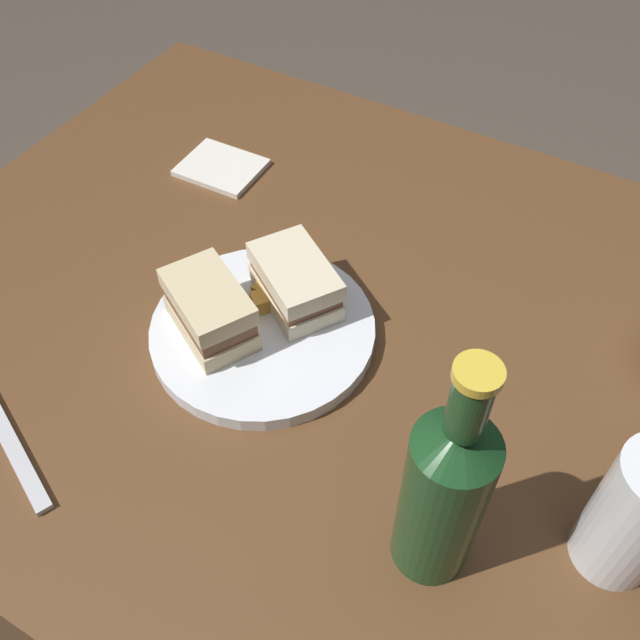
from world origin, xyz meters
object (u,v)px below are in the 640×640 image
(pint_glass, at_px, (632,521))
(napkin, at_px, (221,167))
(plate, at_px, (263,331))
(cider_bottle, at_px, (444,492))
(sandwich_half_left, at_px, (295,282))
(sandwich_half_right, at_px, (210,310))
(fork, at_px, (11,443))

(pint_glass, height_order, napkin, pint_glass)
(plate, xyz_separation_m, napkin, (-0.22, 0.23, -0.00))
(cider_bottle, bearing_deg, sandwich_half_left, 143.08)
(pint_glass, bearing_deg, cider_bottle, -151.64)
(sandwich_half_right, bearing_deg, sandwich_half_left, 56.44)
(cider_bottle, bearing_deg, plate, 152.72)
(sandwich_half_left, xyz_separation_m, sandwich_half_right, (-0.06, -0.09, 0.00))
(fork, bearing_deg, cider_bottle, -140.99)
(sandwich_half_left, xyz_separation_m, pint_glass, (0.40, -0.11, 0.02))
(plate, bearing_deg, fork, -120.37)
(napkin, bearing_deg, plate, -46.49)
(fork, bearing_deg, plate, -96.27)
(cider_bottle, distance_m, fork, 0.43)
(sandwich_half_right, relative_size, pint_glass, 0.86)
(sandwich_half_right, relative_size, napkin, 1.16)
(plate, relative_size, sandwich_half_left, 1.92)
(pint_glass, relative_size, cider_bottle, 0.55)
(sandwich_half_right, relative_size, cider_bottle, 0.47)
(plate, xyz_separation_m, pint_glass, (0.41, -0.06, 0.06))
(napkin, xyz_separation_m, fork, (0.07, -0.47, -0.00))
(napkin, bearing_deg, pint_glass, -24.71)
(sandwich_half_left, height_order, fork, sandwich_half_left)
(plate, distance_m, cider_bottle, 0.31)
(plate, distance_m, sandwich_half_right, 0.07)
(fork, bearing_deg, sandwich_half_right, -90.69)
(cider_bottle, relative_size, napkin, 2.46)
(napkin, bearing_deg, cider_bottle, -37.15)
(sandwich_half_right, bearing_deg, napkin, 123.45)
(sandwich_half_left, relative_size, fork, 0.73)
(cider_bottle, bearing_deg, fork, -165.09)
(plate, relative_size, pint_glass, 1.70)
(pint_glass, distance_m, napkin, 0.69)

